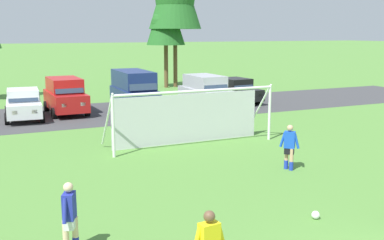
# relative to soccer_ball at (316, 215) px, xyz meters

# --- Properties ---
(ground_plane) EXTENTS (400.00, 400.00, 0.00)m
(ground_plane) POSITION_rel_soccer_ball_xyz_m (-0.56, 11.30, -0.11)
(ground_plane) COLOR #518438
(parking_lot_strip) EXTENTS (52.00, 8.40, 0.01)m
(parking_lot_strip) POSITION_rel_soccer_ball_xyz_m (-0.56, 18.61, -0.11)
(parking_lot_strip) COLOR #3D3D3F
(parking_lot_strip) RESTS_ON ground
(soccer_ball) EXTENTS (0.22, 0.22, 0.22)m
(soccer_ball) POSITION_rel_soccer_ball_xyz_m (0.00, 0.00, 0.00)
(soccer_ball) COLOR white
(soccer_ball) RESTS_ON ground
(soccer_goal) EXTENTS (7.44, 1.98, 2.57)m
(soccer_goal) POSITION_rel_soccer_ball_xyz_m (0.47, 9.11, 1.18)
(soccer_goal) COLOR white
(soccer_goal) RESTS_ON ground
(player_midfield_center) EXTENTS (0.53, 0.63, 1.64)m
(player_midfield_center) POSITION_rel_soccer_ball_xyz_m (2.08, 4.03, 0.71)
(player_midfield_center) COLOR tan
(player_midfield_center) RESTS_ON ground
(player_defender_far) EXTENTS (0.45, 0.67, 1.64)m
(player_defender_far) POSITION_rel_soccer_ball_xyz_m (-6.24, 0.78, 0.71)
(player_defender_far) COLOR beige
(player_defender_far) RESTS_ON ground
(parked_car_slot_center_left) EXTENTS (2.25, 4.31, 1.72)m
(parked_car_slot_center_left) POSITION_rel_soccer_ball_xyz_m (-5.63, 18.39, 0.77)
(parked_car_slot_center_left) COLOR silver
(parked_car_slot_center_left) RESTS_ON ground
(parked_car_slot_center) EXTENTS (2.22, 4.64, 2.16)m
(parked_car_slot_center) POSITION_rel_soccer_ball_xyz_m (-3.14, 19.39, 1.00)
(parked_car_slot_center) COLOR red
(parked_car_slot_center) RESTS_ON ground
(parked_car_slot_center_right) EXTENTS (2.28, 4.84, 2.52)m
(parked_car_slot_center_right) POSITION_rel_soccer_ball_xyz_m (0.93, 18.55, 1.23)
(parked_car_slot_center_right) COLOR navy
(parked_car_slot_center_right) RESTS_ON ground
(parked_car_slot_right) EXTENTS (2.23, 4.65, 2.16)m
(parked_car_slot_right) POSITION_rel_soccer_ball_xyz_m (5.40, 17.47, 1.00)
(parked_car_slot_right) COLOR #B2B2BC
(parked_car_slot_right) RESTS_ON ground
(parked_car_slot_far_right) EXTENTS (2.29, 4.33, 1.72)m
(parked_car_slot_far_right) POSITION_rel_soccer_ball_xyz_m (8.42, 18.85, 0.77)
(parked_car_slot_far_right) COLOR black
(parked_car_slot_far_right) RESTS_ON ground
(tree_center_back) EXTENTS (3.40, 3.40, 9.06)m
(tree_center_back) POSITION_rel_soccer_ball_xyz_m (7.43, 29.53, 6.11)
(tree_center_back) COLOR brown
(tree_center_back) RESTS_ON ground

